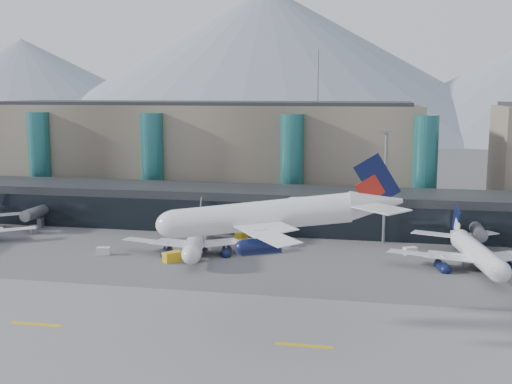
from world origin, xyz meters
The scene contains 17 objects.
ground centered at (0.00, 0.00, 0.00)m, with size 900.00×900.00×0.00m, color #515154.
runway_strip centered at (0.00, -15.00, 0.02)m, with size 400.00×40.00×0.04m, color slate.
runway_markings centered at (0.00, -15.00, 0.05)m, with size 128.00×1.00×0.02m.
concourse centered at (-0.02, 57.73, 4.97)m, with size 170.00×27.00×10.00m.
terminal_main centered at (-25.00, 90.00, 15.44)m, with size 130.00×30.00×31.00m.
teal_towers centered at (-14.99, 74.01, 14.01)m, with size 116.40×19.40×46.00m.
mountain_ridge centered at (15.97, 380.00, 45.74)m, with size 910.00×400.00×110.00m.
lightmast_mid centered at (30.00, 48.00, 14.42)m, with size 3.00×1.20×25.60m.
hero_jet centered at (16.34, -7.78, 17.84)m, with size 36.94×37.23×12.05m.
jet_parked_mid centered at (-9.28, 32.35, 4.14)m, with size 33.21×33.99×10.94m.
jet_parked_right centered at (47.34, 32.17, 4.29)m, with size 34.73×35.10×11.34m.
veh_a centered at (-27.80, 25.05, 0.79)m, with size 2.81×1.58×1.58m, color silver.
veh_b centered at (-2.37, 44.59, 0.84)m, with size 2.93×1.80×1.69m, color gold.
veh_d centered at (35.65, 38.21, 0.79)m, with size 2.78×1.49×1.59m, color silver.
veh_f centered at (-53.16, 40.86, 0.88)m, with size 3.13×1.66×1.75m, color #525257.
veh_g centered at (8.60, 40.44, 0.75)m, with size 2.59×1.51×1.51m, color silver.
veh_h centered at (-11.68, 22.65, 1.02)m, with size 3.70×1.95×2.05m, color gold.
Camera 1 is at (30.18, -97.25, 34.36)m, focal length 45.00 mm.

